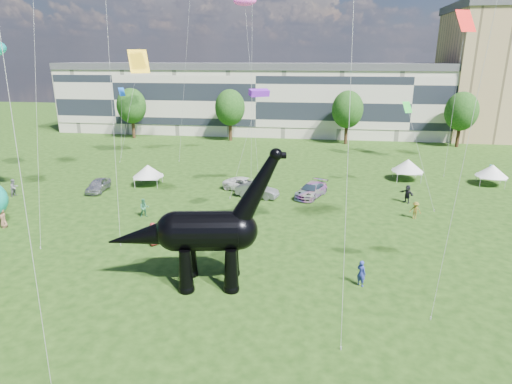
# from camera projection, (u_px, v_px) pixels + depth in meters

# --- Properties ---
(ground) EXTENTS (220.00, 220.00, 0.00)m
(ground) POSITION_uv_depth(u_px,v_px,m) (249.00, 319.00, 24.04)
(ground) COLOR #16330C
(ground) RESTS_ON ground
(terrace_row) EXTENTS (78.00, 11.00, 12.00)m
(terrace_row) POSITION_uv_depth(u_px,v_px,m) (260.00, 102.00, 81.84)
(terrace_row) COLOR beige
(terrace_row) RESTS_ON ground
(tree_far_left) EXTENTS (5.20, 5.20, 9.44)m
(tree_far_left) POSITION_uv_depth(u_px,v_px,m) (131.00, 103.00, 76.34)
(tree_far_left) COLOR #382314
(tree_far_left) RESTS_ON ground
(tree_mid_left) EXTENTS (5.20, 5.20, 9.44)m
(tree_mid_left) POSITION_uv_depth(u_px,v_px,m) (230.00, 105.00, 73.82)
(tree_mid_left) COLOR #382314
(tree_mid_left) RESTS_ON ground
(tree_mid_right) EXTENTS (5.20, 5.20, 9.44)m
(tree_mid_right) POSITION_uv_depth(u_px,v_px,m) (348.00, 106.00, 71.03)
(tree_mid_right) COLOR #382314
(tree_mid_right) RESTS_ON ground
(tree_far_right) EXTENTS (5.20, 5.20, 9.44)m
(tree_far_right) POSITION_uv_depth(u_px,v_px,m) (462.00, 108.00, 68.52)
(tree_far_right) COLOR #382314
(tree_far_right) RESTS_ON ground
(dinosaur_sculpture) EXTENTS (11.42, 3.87, 9.29)m
(dinosaur_sculpture) POSITION_uv_depth(u_px,v_px,m) (201.00, 233.00, 26.91)
(dinosaur_sculpture) COLOR black
(dinosaur_sculpture) RESTS_ON ground
(car_silver) EXTENTS (2.04, 4.28, 1.41)m
(car_silver) POSITION_uv_depth(u_px,v_px,m) (98.00, 185.00, 46.88)
(car_silver) COLOR #B6B6BB
(car_silver) RESTS_ON ground
(car_grey) EXTENTS (4.71, 2.58, 1.47)m
(car_grey) POSITION_uv_depth(u_px,v_px,m) (257.00, 191.00, 44.86)
(car_grey) COLOR slate
(car_grey) RESTS_ON ground
(car_white) EXTENTS (5.53, 4.04, 1.40)m
(car_white) POSITION_uv_depth(u_px,v_px,m) (245.00, 185.00, 47.11)
(car_white) COLOR white
(car_white) RESTS_ON ground
(car_dark) EXTENTS (3.86, 5.45, 1.46)m
(car_dark) POSITION_uv_depth(u_px,v_px,m) (311.00, 190.00, 45.02)
(car_dark) COLOR #595960
(car_dark) RESTS_ON ground
(gazebo_near) EXTENTS (3.76, 3.76, 2.56)m
(gazebo_near) POSITION_uv_depth(u_px,v_px,m) (408.00, 165.00, 50.87)
(gazebo_near) COLOR silver
(gazebo_near) RESTS_ON ground
(gazebo_far) EXTENTS (3.99, 3.99, 2.40)m
(gazebo_far) POSITION_uv_depth(u_px,v_px,m) (492.00, 171.00, 48.91)
(gazebo_far) COLOR white
(gazebo_far) RESTS_ON ground
(gazebo_left) EXTENTS (3.86, 3.86, 2.41)m
(gazebo_left) POSITION_uv_depth(u_px,v_px,m) (148.00, 171.00, 48.84)
(gazebo_left) COLOR silver
(gazebo_left) RESTS_ON ground
(visitors) EXTENTS (53.22, 41.41, 1.89)m
(visitors) POSITION_uv_depth(u_px,v_px,m) (248.00, 216.00, 37.23)
(visitors) COLOR teal
(visitors) RESTS_ON ground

